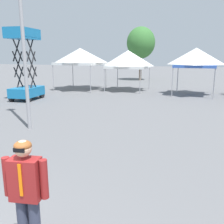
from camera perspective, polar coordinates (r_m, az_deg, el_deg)
name	(u,v)px	position (r m, az deg, el deg)	size (l,w,h in m)	color
canopy_tent_behind_center	(80,56)	(21.86, -7.29, 12.52)	(3.59, 3.59, 3.52)	#9E9EA3
canopy_tent_left_of_center	(128,59)	(20.99, 3.69, 11.96)	(3.20, 3.20, 3.33)	#9E9EA3
canopy_tent_behind_right	(196,58)	(19.49, 18.68, 11.72)	(2.99, 2.99, 3.45)	#9E9EA3
scissor_lift	(26,80)	(17.51, -19.09, 7.05)	(1.68, 2.46, 4.58)	black
person_foreground	(26,191)	(3.81, -19.01, -16.81)	(0.64, 0.32, 1.78)	#33384C
tree_behind_tents_left	(141,43)	(30.33, 6.64, 15.47)	(3.30, 3.30, 6.19)	brown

